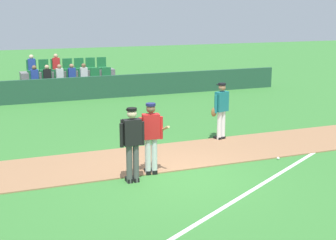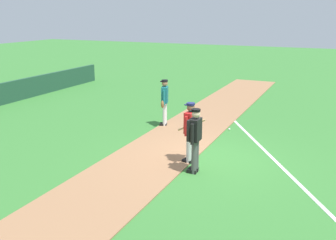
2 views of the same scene
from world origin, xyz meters
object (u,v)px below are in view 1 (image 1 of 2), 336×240
at_px(runner_teal_jersey, 221,109).
at_px(baseball, 278,158).
at_px(batter_red_jersey, 151,136).
at_px(umpire_home_plate, 132,140).

bearing_deg(runner_teal_jersey, baseball, -78.74).
bearing_deg(batter_red_jersey, umpire_home_plate, -149.31).
height_order(runner_teal_jersey, baseball, runner_teal_jersey).
distance_m(batter_red_jersey, umpire_home_plate, 0.70).
bearing_deg(umpire_home_plate, runner_teal_jersey, 35.08).
bearing_deg(baseball, runner_teal_jersey, 101.26).
height_order(batter_red_jersey, umpire_home_plate, same).
height_order(umpire_home_plate, runner_teal_jersey, same).
distance_m(batter_red_jersey, baseball, 3.66).
distance_m(runner_teal_jersey, baseball, 2.60).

